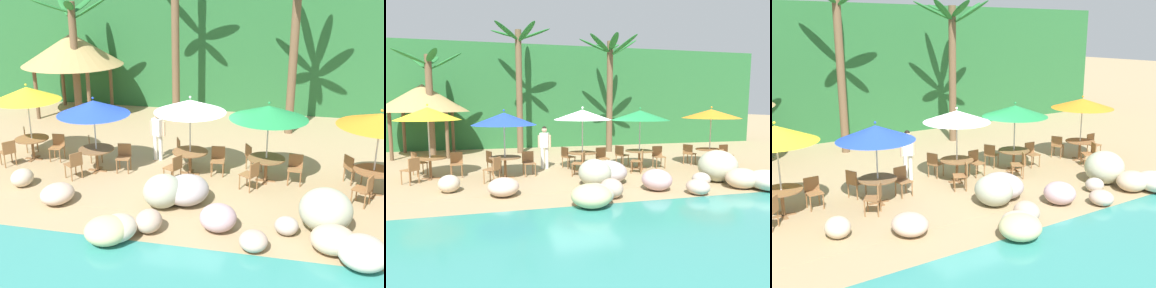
# 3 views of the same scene
# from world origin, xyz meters

# --- Properties ---
(ground_plane) EXTENTS (120.00, 120.00, 0.00)m
(ground_plane) POSITION_xyz_m (0.00, 0.00, 0.00)
(ground_plane) COLOR tan
(terrace_deck) EXTENTS (18.00, 5.20, 0.01)m
(terrace_deck) POSITION_xyz_m (0.00, 0.00, 0.00)
(terrace_deck) COLOR tan
(terrace_deck) RESTS_ON ground
(foliage_backdrop) EXTENTS (28.00, 2.40, 6.00)m
(foliage_backdrop) POSITION_xyz_m (0.00, 9.00, 3.00)
(foliage_backdrop) COLOR #286633
(foliage_backdrop) RESTS_ON ground
(rock_seawall) EXTENTS (13.41, 3.65, 1.05)m
(rock_seawall) POSITION_xyz_m (0.82, -2.87, 0.36)
(rock_seawall) COLOR #C19EA4
(rock_seawall) RESTS_ON ground
(umbrella_yellow) EXTENTS (2.17, 2.17, 2.58)m
(umbrella_yellow) POSITION_xyz_m (-5.38, 0.28, 2.25)
(umbrella_yellow) COLOR silver
(umbrella_yellow) RESTS_ON ground
(dining_table_yellow) EXTENTS (1.10, 1.10, 0.74)m
(dining_table_yellow) POSITION_xyz_m (-5.38, 0.28, 0.61)
(dining_table_yellow) COLOR brown
(dining_table_yellow) RESTS_ON ground
(chair_yellow_seaward) EXTENTS (0.45, 0.45, 0.87)m
(chair_yellow_seaward) POSITION_xyz_m (-4.54, 0.42, 0.51)
(chair_yellow_seaward) COLOR olive
(chair_yellow_seaward) RESTS_ON ground
(umbrella_blue) EXTENTS (2.22, 2.22, 2.39)m
(umbrella_blue) POSITION_xyz_m (-2.87, -0.20, 2.07)
(umbrella_blue) COLOR silver
(umbrella_blue) RESTS_ON ground
(dining_table_blue) EXTENTS (1.10, 1.10, 0.74)m
(dining_table_blue) POSITION_xyz_m (-2.87, -0.20, 0.61)
(dining_table_blue) COLOR brown
(dining_table_blue) RESTS_ON ground
(chair_blue_seaward) EXTENTS (0.47, 0.48, 0.87)m
(chair_blue_seaward) POSITION_xyz_m (-2.04, -0.01, 0.51)
(chair_blue_seaward) COLOR olive
(chair_blue_seaward) RESTS_ON ground
(chair_blue_inland) EXTENTS (0.57, 0.56, 0.87)m
(chair_blue_inland) POSITION_xyz_m (-3.32, 0.52, 0.51)
(chair_blue_inland) COLOR olive
(chair_blue_inland) RESTS_ON ground
(chair_blue_left) EXTENTS (0.59, 0.58, 0.87)m
(chair_blue_left) POSITION_xyz_m (-3.25, -0.97, 0.51)
(chair_blue_left) COLOR olive
(chair_blue_left) RESTS_ON ground
(umbrella_white) EXTENTS (2.17, 2.17, 2.47)m
(umbrella_white) POSITION_xyz_m (0.03, 0.22, 2.17)
(umbrella_white) COLOR silver
(umbrella_white) RESTS_ON ground
(dining_table_white) EXTENTS (1.10, 1.10, 0.74)m
(dining_table_white) POSITION_xyz_m (0.03, 0.22, 0.61)
(dining_table_white) COLOR brown
(dining_table_white) RESTS_ON ground
(chair_white_seaward) EXTENTS (0.46, 0.46, 0.87)m
(chair_white_seaward) POSITION_xyz_m (0.87, 0.39, 0.51)
(chair_white_seaward) COLOR olive
(chair_white_seaward) RESTS_ON ground
(chair_white_inland) EXTENTS (0.57, 0.56, 0.87)m
(chair_white_inland) POSITION_xyz_m (-0.41, 0.95, 0.51)
(chair_white_inland) COLOR olive
(chair_white_inland) RESTS_ON ground
(chair_white_left) EXTENTS (0.57, 0.56, 0.87)m
(chair_white_left) POSITION_xyz_m (-0.25, -0.58, 0.51)
(chair_white_left) COLOR olive
(chair_white_left) RESTS_ON ground
(umbrella_green) EXTENTS (2.28, 2.28, 2.44)m
(umbrella_green) POSITION_xyz_m (2.36, 0.17, 2.13)
(umbrella_green) COLOR silver
(umbrella_green) RESTS_ON ground
(dining_table_green) EXTENTS (1.10, 1.10, 0.74)m
(dining_table_green) POSITION_xyz_m (2.36, 0.17, 0.61)
(dining_table_green) COLOR brown
(dining_table_green) RESTS_ON ground
(chair_green_seaward) EXTENTS (0.44, 0.45, 0.87)m
(chair_green_seaward) POSITION_xyz_m (3.21, 0.22, 0.51)
(chair_green_seaward) COLOR olive
(chair_green_seaward) RESTS_ON ground
(chair_green_inland) EXTENTS (0.58, 0.58, 0.87)m
(chair_green_inland) POSITION_xyz_m (1.85, 0.86, 0.51)
(chair_green_inland) COLOR olive
(chair_green_inland) RESTS_ON ground
(chair_green_left) EXTENTS (0.58, 0.58, 0.87)m
(chair_green_left) POSITION_xyz_m (2.00, -0.61, 0.51)
(chair_green_left) COLOR olive
(chair_green_left) RESTS_ON ground
(umbrella_orange) EXTENTS (2.30, 2.30, 2.48)m
(umbrella_orange) POSITION_xyz_m (5.34, -0.13, 2.18)
(umbrella_orange) COLOR silver
(umbrella_orange) RESTS_ON ground
(dining_table_orange) EXTENTS (1.10, 1.10, 0.74)m
(dining_table_orange) POSITION_xyz_m (5.34, -0.13, 0.61)
(dining_table_orange) COLOR brown
(dining_table_orange) RESTS_ON ground
(chair_orange_seaward) EXTENTS (0.44, 0.45, 0.87)m
(chair_orange_seaward) POSITION_xyz_m (6.18, -0.01, 0.51)
(chair_orange_seaward) COLOR olive
(chair_orange_seaward) RESTS_ON ground
(chair_orange_inland) EXTENTS (0.58, 0.58, 0.87)m
(chair_orange_inland) POSITION_xyz_m (4.81, 0.54, 0.51)
(chair_orange_inland) COLOR olive
(chair_orange_inland) RESTS_ON ground
(chair_orange_left) EXTENTS (0.57, 0.57, 0.87)m
(chair_orange_left) POSITION_xyz_m (5.04, -0.94, 0.51)
(chair_orange_left) COLOR olive
(chair_orange_left) RESTS_ON ground
(palm_tree_second) EXTENTS (3.12, 3.16, 6.52)m
(palm_tree_second) POSITION_xyz_m (-1.86, 5.79, 4.23)
(palm_tree_second) COLOR brown
(palm_tree_second) RESTS_ON ground
(palm_tree_third) EXTENTS (3.28, 3.42, 6.08)m
(palm_tree_third) POSITION_xyz_m (2.87, 5.16, 4.20)
(palm_tree_third) COLOR brown
(palm_tree_third) RESTS_ON ground
(waiter_in_white) EXTENTS (0.52, 0.33, 1.70)m
(waiter_in_white) POSITION_xyz_m (-1.28, 1.15, 0.99)
(waiter_in_white) COLOR white
(waiter_in_white) RESTS_ON ground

